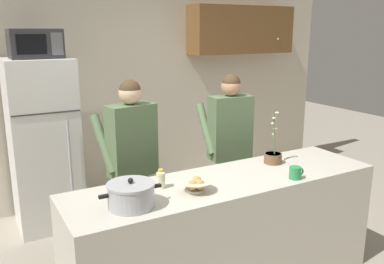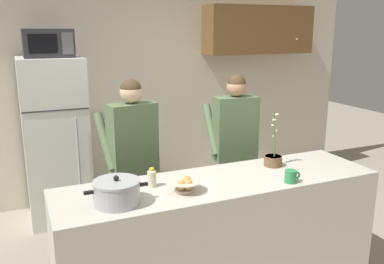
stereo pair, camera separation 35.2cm
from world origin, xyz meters
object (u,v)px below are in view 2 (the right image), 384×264
(cooking_pot, at_px, (117,192))
(person_near_pot, at_px, (133,149))
(coffee_mug, at_px, (291,176))
(bottle_near_edge, at_px, (152,177))
(bread_bowl, at_px, (185,185))
(refrigerator, at_px, (56,141))
(person_by_sink, at_px, (235,138))
(microwave, at_px, (48,43))
(potted_orchid, at_px, (273,158))

(cooking_pot, bearing_deg, person_near_pot, 68.53)
(coffee_mug, bearing_deg, bottle_near_edge, 161.26)
(person_near_pot, relative_size, bottle_near_edge, 11.41)
(cooking_pot, distance_m, bread_bowl, 0.49)
(refrigerator, relative_size, bread_bowl, 7.34)
(cooking_pot, bearing_deg, refrigerator, 95.62)
(person_by_sink, relative_size, coffee_mug, 12.34)
(microwave, xyz_separation_m, coffee_mug, (1.47, -2.07, -0.93))
(person_near_pot, height_order, potted_orchid, person_near_pot)
(microwave, relative_size, potted_orchid, 1.06)
(coffee_mug, bearing_deg, person_by_sink, 84.50)
(refrigerator, relative_size, microwave, 3.65)
(person_by_sink, height_order, potted_orchid, person_by_sink)
(person_near_pot, distance_m, bread_bowl, 0.90)
(person_near_pot, relative_size, cooking_pot, 3.88)
(microwave, relative_size, bread_bowl, 2.01)
(refrigerator, relative_size, potted_orchid, 3.86)
(coffee_mug, bearing_deg, refrigerator, 125.05)
(potted_orchid, bearing_deg, cooking_pot, -169.85)
(person_by_sink, xyz_separation_m, potted_orchid, (-0.00, -0.65, -0.02))
(person_by_sink, height_order, cooking_pot, person_by_sink)
(bottle_near_edge, xyz_separation_m, potted_orchid, (1.07, 0.05, -0.00))
(bread_bowl, height_order, bottle_near_edge, bottle_near_edge)
(cooking_pot, relative_size, potted_orchid, 0.92)
(bottle_near_edge, height_order, potted_orchid, potted_orchid)
(bread_bowl, bearing_deg, bottle_near_edge, 135.01)
(person_by_sink, xyz_separation_m, bottle_near_edge, (-1.07, -0.70, -0.01))
(cooking_pot, xyz_separation_m, coffee_mug, (1.28, -0.13, -0.03))
(coffee_mug, relative_size, bottle_near_edge, 0.92)
(refrigerator, xyz_separation_m, person_near_pot, (0.55, -1.06, 0.13))
(cooking_pot, xyz_separation_m, bread_bowl, (0.48, 0.02, -0.03))
(refrigerator, distance_m, potted_orchid, 2.33)
(coffee_mug, relative_size, bread_bowl, 0.55)
(microwave, xyz_separation_m, person_by_sink, (1.57, -1.04, -0.89))
(bread_bowl, distance_m, potted_orchid, 0.92)
(bottle_near_edge, distance_m, potted_orchid, 1.07)
(cooking_pot, distance_m, coffee_mug, 1.28)
(microwave, height_order, person_by_sink, microwave)
(microwave, bearing_deg, bread_bowl, -70.61)
(bottle_near_edge, bearing_deg, person_by_sink, 33.11)
(refrigerator, height_order, potted_orchid, refrigerator)
(bread_bowl, distance_m, bottle_near_edge, 0.26)
(refrigerator, xyz_separation_m, bread_bowl, (0.68, -1.95, 0.09))
(bottle_near_edge, bearing_deg, coffee_mug, -18.74)
(refrigerator, distance_m, bread_bowl, 2.06)
(refrigerator, height_order, bottle_near_edge, refrigerator)
(microwave, relative_size, person_by_sink, 0.30)
(microwave, distance_m, person_by_sink, 2.08)
(person_near_pot, bearing_deg, microwave, 117.93)
(coffee_mug, height_order, bottle_near_edge, bottle_near_edge)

